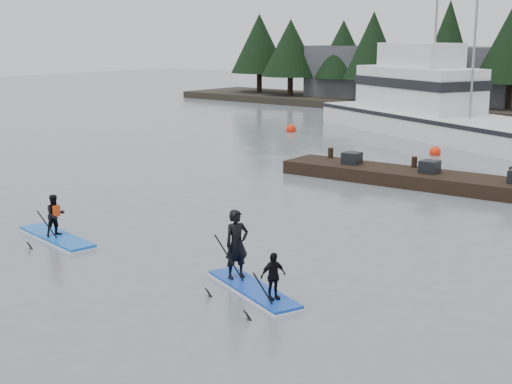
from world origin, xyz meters
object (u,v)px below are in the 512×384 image
Objects in this scene: floating_dock at (478,186)px; fishing_boat_large at (435,122)px; paddleboard_solo at (56,226)px; paddleboard_duo at (249,264)px.

fishing_boat_large is at bearing 117.74° from floating_dock.
floating_dock is 15.88m from paddleboard_solo.
paddleboard_solo is (1.15, -28.00, -0.37)m from fishing_boat_large.
paddleboard_duo reaches higher than floating_dock.
fishing_boat_large is 5.49× the size of paddleboard_solo.
paddleboard_duo is (7.18, 0.34, 0.21)m from paddleboard_solo.
paddleboard_solo is 7.19m from paddleboard_duo.
fishing_boat_large is at bearing 101.29° from paddleboard_solo.
paddleboard_duo is (8.32, -27.65, -0.16)m from fishing_boat_large.
fishing_boat_large is at bearing 127.42° from paddleboard_duo.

